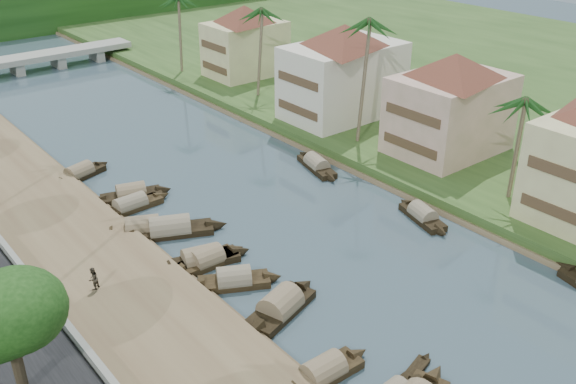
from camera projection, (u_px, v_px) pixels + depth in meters
ground at (420, 301)px, 43.35m from camera, size 220.00×220.00×0.00m
left_bank at (74, 253)px, 48.08m from camera, size 10.00×180.00×0.80m
right_bank at (393, 140)px, 67.65m from camera, size 16.00×180.00×1.20m
retaining_wall at (15, 261)px, 45.29m from camera, size 0.40×180.00×1.10m
bridge at (37, 59)px, 92.60m from camera, size 28.00×4.00×2.40m
building_mid at (451, 102)px, 61.56m from camera, size 14.11×14.11×9.70m
building_far at (343, 70)px, 70.61m from camera, size 15.59×15.59×10.20m
building_distant at (245, 40)px, 85.29m from camera, size 12.62×12.62×9.20m
sampan_4 at (323, 373)px, 36.58m from camera, size 6.97×1.83×2.01m
sampan_5 at (280, 307)px, 42.06m from camera, size 7.97×4.13×2.45m
sampan_6 at (234, 280)px, 44.82m from camera, size 6.90×4.70×2.10m
sampan_7 at (201, 260)px, 47.21m from camera, size 8.00×3.54×2.11m
sampan_8 at (207, 260)px, 47.14m from camera, size 6.69×1.88×2.09m
sampan_9 at (170, 230)px, 51.13m from camera, size 9.27×5.64×2.35m
sampan_10 at (143, 229)px, 51.27m from camera, size 7.77×4.89×2.17m
sampan_11 at (131, 195)px, 56.68m from camera, size 7.47×3.68×2.12m
sampan_12 at (131, 206)px, 54.80m from camera, size 7.88×1.82×1.91m
sampan_13 at (80, 174)px, 60.58m from camera, size 7.21×3.51×1.98m
sampan_15 at (423, 216)px, 53.21m from camera, size 3.24×7.03×1.90m
sampan_16 at (317, 165)px, 62.33m from camera, size 3.29×7.90×1.94m
canoe_1 at (412, 375)px, 36.83m from camera, size 4.77×1.98×0.77m
canoe_2 at (173, 225)px, 52.49m from camera, size 4.78×3.30×0.75m
palm_1 at (525, 103)px, 50.88m from camera, size 3.20×3.20×10.09m
palm_2 at (365, 25)px, 60.65m from camera, size 3.20×3.20×13.67m
palm_3 at (257, 13)px, 74.87m from camera, size 3.20×3.20×11.80m
tree_2 at (6, 315)px, 31.69m from camera, size 5.09×5.09×7.17m
tree_6 at (358, 62)px, 75.48m from camera, size 4.61×4.61×6.70m
person_far at (93, 279)px, 42.90m from camera, size 0.99×0.93×1.63m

